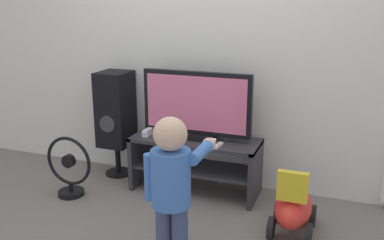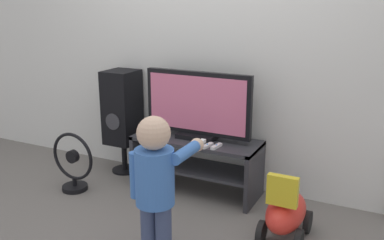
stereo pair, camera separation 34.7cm
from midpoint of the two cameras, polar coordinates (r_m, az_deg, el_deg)
name	(u,v)px [view 2 (the right image)]	position (r m, az deg, el deg)	size (l,w,h in m)	color
ground_plane	(185,200)	(3.60, 1.89, -10.69)	(16.00, 16.00, 0.00)	slate
wall_back	(212,37)	(3.69, 5.39, 11.00)	(10.00, 0.06, 2.60)	silver
tv_stand	(196,156)	(3.65, 3.32, -4.93)	(1.08, 0.42, 0.48)	#2D2D33
television	(198,106)	(3.53, 3.56, 1.83)	(0.93, 0.20, 0.57)	black
game_console	(153,130)	(3.74, -2.65, -1.35)	(0.05, 0.20, 0.06)	white
remote_primary	(216,146)	(3.39, 6.22, -3.56)	(0.05, 0.13, 0.03)	white
remote_secondary	(207,146)	(3.40, 4.98, -3.47)	(0.05, 0.13, 0.03)	white
child	(156,178)	(2.62, -1.00, -7.75)	(0.36, 0.52, 0.95)	#3F4C72
speaker_tower	(122,109)	(4.00, -6.85, 1.43)	(0.28, 0.31, 0.98)	black
floor_fan	(73,165)	(3.79, -13.06, -5.86)	(0.43, 0.22, 0.52)	black
ride_on_toy	(286,212)	(3.10, 15.62, -11.86)	(0.29, 0.51, 0.52)	red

